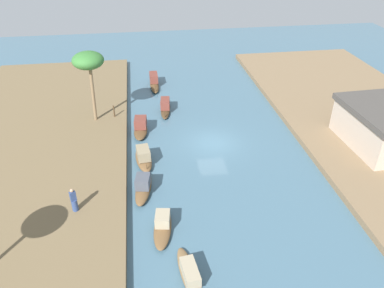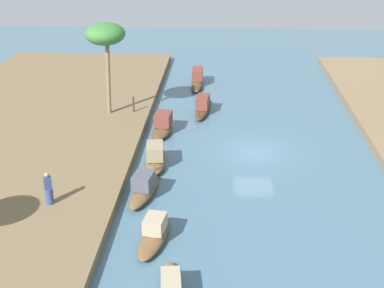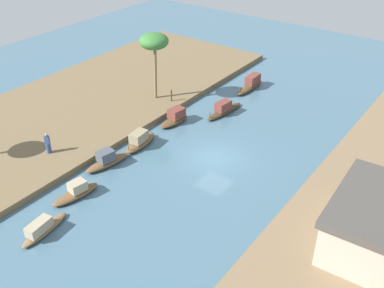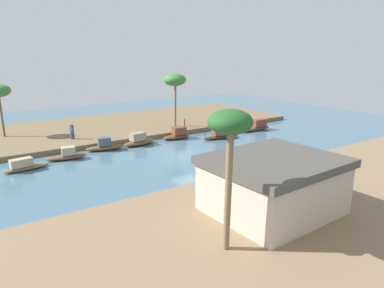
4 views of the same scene
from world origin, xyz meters
name	(u,v)px [view 1 (image 1 of 4)]	position (x,y,z in m)	size (l,w,h in m)	color
river_water	(213,143)	(0.00, 0.00, 0.00)	(73.39, 73.39, 0.00)	#476B7F
riverbank_left	(29,155)	(0.00, -15.25, 0.26)	(42.88, 15.76, 0.51)	brown
riverbank_right	(377,128)	(0.00, 15.25, 0.26)	(42.88, 15.76, 0.51)	#846B4C
sampan_foreground	(144,157)	(2.09, -6.03, 0.50)	(3.81, 1.60, 1.36)	brown
sampan_with_tall_canopy	(165,106)	(-6.85, -3.54, 0.46)	(4.83, 1.46, 1.28)	#47331E
sampan_downstream_large	(163,226)	(9.78, -5.13, 0.40)	(3.74, 1.62, 1.17)	brown
sampan_near_left_bank	(154,82)	(-13.22, -4.29, 0.52)	(4.68, 1.00, 1.38)	brown
sampan_open_hull	(189,273)	(13.56, -3.99, 0.41)	(3.83, 1.32, 1.05)	brown
sampan_midstream	(143,186)	(5.76, -6.18, 0.47)	(3.92, 1.69, 1.33)	brown
sampan_upstream_small	(141,128)	(-2.71, -6.12, 0.52)	(3.35, 1.49, 1.35)	brown
person_on_near_bank	(74,202)	(7.66, -10.61, 1.21)	(0.53, 0.53, 1.73)	#33477A
mooring_post	(114,111)	(-5.24, -8.51, 1.08)	(0.14, 0.14, 1.14)	#4C3823
palm_tree_left_near	(88,62)	(-4.92, -10.13, 6.11)	(2.72, 2.72, 6.46)	#7F6647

